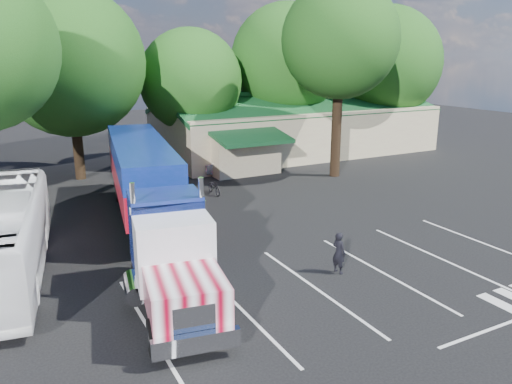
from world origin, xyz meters
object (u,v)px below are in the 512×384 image
silver_sedan (231,166)px  tour_bus (2,235)px  semi_truck (147,185)px  woman (339,253)px  bicycle (214,187)px

silver_sedan → tour_bus: bearing=146.8°
semi_truck → silver_sedan: (8.85, 9.51, -1.85)m
semi_truck → tour_bus: semi_truck is taller
semi_truck → woman: bearing=-46.5°
woman → bicycle: woman is taller
bicycle → woman: bearing=-90.4°
bicycle → tour_bus: (-12.06, -7.15, 1.19)m
woman → silver_sedan: size_ratio=0.45×
tour_bus → silver_sedan: size_ratio=3.14×
woman → silver_sedan: (3.40, 17.58, -0.24)m
semi_truck → tour_bus: 6.77m
woman → bicycle: bearing=-12.3°
woman → silver_sedan: woman is taller
silver_sedan → woman: bearing=-171.2°
woman → tour_bus: bearing=51.6°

